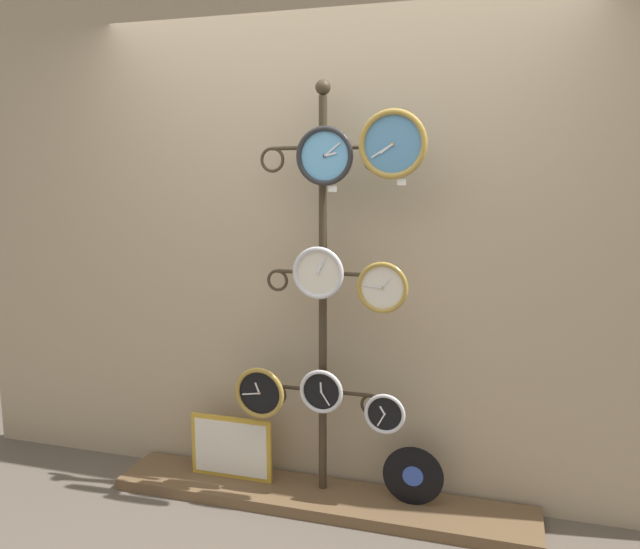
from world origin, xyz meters
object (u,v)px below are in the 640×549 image
Objects in this scene: clock_top_right at (393,144)px; clock_bottom_left at (260,393)px; clock_top_center at (325,156)px; vinyl_record at (413,476)px; display_stand at (323,339)px; clock_middle_right at (382,287)px; picture_frame at (231,448)px; clock_bottom_center at (322,391)px; clock_middle_center at (318,273)px; clock_bottom_right at (385,413)px.

clock_bottom_left is at bearing -179.88° from clock_top_right.
clock_top_center is 0.92× the size of vinyl_record.
clock_middle_right is at bearing -18.80° from display_stand.
display_stand is at bearing 162.50° from clock_top_right.
clock_bottom_left is 0.88× the size of vinyl_record.
picture_frame is (-0.54, 0.05, -1.54)m from clock_top_center.
clock_middle_right is 0.97m from vinyl_record.
clock_middle_right is 0.63m from clock_bottom_center.
picture_frame is (-0.51, -0.03, -0.63)m from display_stand.
clock_top_center is at bearing 175.71° from clock_middle_right.
vinyl_record is (0.47, 0.07, -1.01)m from clock_middle_center.
clock_top_right is 1.55× the size of clock_bottom_right.
clock_bottom_right is at bearing -4.18° from picture_frame.
clock_middle_center is (-0.03, -0.01, -0.55)m from clock_top_center.
display_stand is 8.71× the size of clock_middle_right.
clock_middle_right is at bearing -5.17° from picture_frame.
clock_bottom_right is at bearing -2.56° from clock_bottom_center.
clock_top_right is (0.36, -0.11, 0.96)m from display_stand.
clock_bottom_left is 1.19× the size of clock_bottom_center.
clock_middle_right is at bearing -4.29° from clock_top_center.
display_stand is 9.48× the size of clock_bottom_center.
clock_middle_center reaches higher than clock_bottom_left.
clock_middle_center is 0.85× the size of vinyl_record.
picture_frame is at bearing 174.81° from clock_top_right.
clock_bottom_center is at bearing 174.84° from clock_middle_right.
clock_bottom_left is 0.58× the size of picture_frame.
clock_middle_center reaches higher than clock_bottom_right.
clock_middle_center is at bearing -178.91° from clock_bottom_right.
clock_bottom_right is at bearing 33.23° from clock_middle_right.
clock_bottom_center is (-0.30, 0.03, -0.55)m from clock_middle_right.
clock_middle_right is 0.81× the size of vinyl_record.
clock_middle_center is at bearing -7.58° from picture_frame.
clock_bottom_left is at bearing -174.33° from vinyl_record.
clock_middle_center is at bearing -85.73° from display_stand.
display_stand is 0.81m from vinyl_record.
vinyl_record is at bearing -0.16° from picture_frame.
clock_bottom_left is at bearing -179.54° from clock_middle_right.
display_stand is at bearing 175.50° from vinyl_record.
clock_middle_right reaches higher than picture_frame.
clock_bottom_right is (0.64, 0.02, -0.04)m from clock_bottom_left.
clock_top_right is 0.66m from clock_middle_right.
display_stand reaches higher than clock_middle_right.
vinyl_record is at bearing -4.50° from display_stand.
vinyl_record is (0.46, 0.04, -0.41)m from clock_bottom_center.
display_stand reaches higher than clock_top_center.
vinyl_record is at bearing 23.68° from clock_bottom_right.
clock_top_right reaches higher than vinyl_record.
picture_frame is (-0.83, 0.08, -0.94)m from clock_middle_right.
clock_bottom_center is at bearing 5.83° from clock_bottom_left.
clock_top_center reaches higher than clock_bottom_center.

